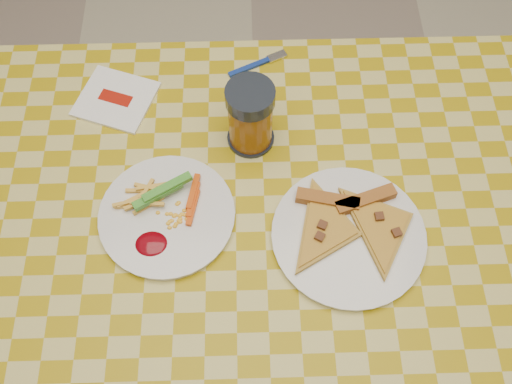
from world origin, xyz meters
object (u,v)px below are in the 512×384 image
table (265,248)px  plate_left (167,216)px  drink_glass (250,117)px  plate_right (348,236)px

table → plate_left: 0.19m
table → drink_glass: 0.24m
table → drink_glass: (-0.02, 0.19, 0.14)m
table → plate_left: (-0.17, 0.03, 0.08)m
table → plate_left: plate_left is taller
plate_left → table: bearing=-10.3°
plate_left → drink_glass: bearing=47.2°
plate_right → drink_glass: (-0.16, 0.21, 0.06)m
table → plate_left: size_ratio=5.46×
table → plate_left: bearing=169.7°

